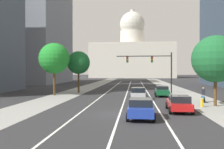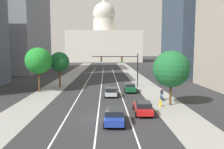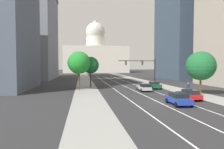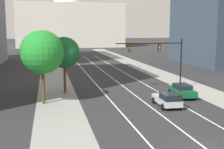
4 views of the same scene
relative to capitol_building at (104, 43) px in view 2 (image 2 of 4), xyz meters
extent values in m
plane|color=#2B2B2D|center=(0.00, -83.46, -12.00)|extent=(400.00, 400.00, 0.00)
cube|color=gray|center=(-9.08, -88.46, -11.99)|extent=(4.55, 130.00, 0.01)
cube|color=gray|center=(9.08, -88.46, -11.99)|extent=(4.55, 130.00, 0.01)
cube|color=white|center=(-3.40, -98.46, -11.98)|extent=(0.16, 90.00, 0.01)
cube|color=white|center=(0.00, -98.46, -11.98)|extent=(0.16, 90.00, 0.01)
cube|color=white|center=(3.40, -98.46, -11.98)|extent=(0.16, 90.00, 0.01)
cube|color=gray|center=(-29.11, -70.56, 4.03)|extent=(17.49, 26.96, 32.05)
cube|color=beige|center=(0.00, 0.00, -2.68)|extent=(45.16, 29.35, 18.63)
cylinder|color=beige|center=(0.00, 0.00, 10.49)|extent=(13.54, 13.54, 7.71)
sphere|color=beige|center=(0.00, 0.00, 18.22)|extent=(14.08, 14.08, 14.08)
cylinder|color=beige|center=(0.00, 0.00, 24.55)|extent=(2.53, 2.53, 3.52)
cube|color=#14512D|center=(5.11, -107.95, -11.34)|extent=(1.95, 4.68, 0.68)
cube|color=black|center=(5.11, -107.98, -10.76)|extent=(1.71, 2.32, 0.48)
cylinder|color=black|center=(4.30, -106.34, -11.68)|extent=(0.25, 0.65, 0.64)
cylinder|color=black|center=(6.05, -106.42, -11.68)|extent=(0.25, 0.65, 0.64)
cylinder|color=black|center=(4.16, -109.47, -11.68)|extent=(0.25, 0.65, 0.64)
cylinder|color=black|center=(5.92, -109.55, -11.68)|extent=(0.25, 0.65, 0.64)
cube|color=red|center=(5.11, -121.56, -11.39)|extent=(1.96, 4.70, 0.57)
cube|color=black|center=(5.09, -122.05, -10.83)|extent=(1.72, 2.17, 0.56)
cylinder|color=black|center=(4.28, -119.95, -11.68)|extent=(0.24, 0.65, 0.64)
cylinder|color=black|center=(6.06, -120.02, -11.68)|extent=(0.24, 0.65, 0.64)
cylinder|color=black|center=(4.15, -123.10, -11.68)|extent=(0.24, 0.65, 0.64)
cylinder|color=black|center=(5.94, -123.17, -11.68)|extent=(0.24, 0.65, 0.64)
cube|color=#1E389E|center=(1.70, -125.19, -11.35)|extent=(2.00, 4.10, 0.65)
cube|color=black|center=(1.70, -125.20, -10.76)|extent=(1.78, 2.24, 0.53)
cylinder|color=black|center=(0.84, -123.78, -11.68)|extent=(0.25, 0.65, 0.64)
cylinder|color=black|center=(2.67, -123.86, -11.68)|extent=(0.25, 0.65, 0.64)
cylinder|color=black|center=(0.73, -126.52, -11.68)|extent=(0.25, 0.65, 0.64)
cylinder|color=black|center=(2.56, -126.60, -11.68)|extent=(0.25, 0.65, 0.64)
cube|color=#B2B5BA|center=(1.70, -111.60, -11.37)|extent=(1.92, 4.21, 0.61)
cube|color=black|center=(1.68, -112.62, -10.77)|extent=(1.72, 2.09, 0.59)
cylinder|color=black|center=(0.84, -110.15, -11.68)|extent=(0.24, 0.65, 0.64)
cylinder|color=black|center=(2.64, -110.20, -11.68)|extent=(0.24, 0.65, 0.64)
cylinder|color=black|center=(0.76, -112.99, -11.68)|extent=(0.24, 0.65, 0.64)
cylinder|color=black|center=(2.57, -113.04, -11.68)|extent=(0.24, 0.65, 0.64)
cylinder|color=black|center=(7.11, -103.11, -8.71)|extent=(0.20, 0.20, 6.58)
cylinder|color=black|center=(2.70, -103.11, -5.99)|extent=(8.81, 0.14, 0.14)
cube|color=black|center=(4.03, -103.11, -6.54)|extent=(0.32, 0.28, 0.96)
sphere|color=red|center=(4.03, -103.26, -6.24)|extent=(0.20, 0.20, 0.20)
sphere|color=orange|center=(4.03, -103.26, -6.54)|extent=(0.20, 0.20, 0.20)
sphere|color=green|center=(4.03, -103.26, -6.84)|extent=(0.20, 0.20, 0.20)
cube|color=black|center=(0.06, -103.11, -6.54)|extent=(0.32, 0.28, 0.96)
sphere|color=red|center=(0.06, -103.26, -6.24)|extent=(0.20, 0.20, 0.20)
sphere|color=orange|center=(0.06, -103.26, -6.54)|extent=(0.20, 0.20, 0.20)
sphere|color=green|center=(0.06, -103.26, -6.84)|extent=(0.20, 0.20, 0.20)
cylinder|color=yellow|center=(7.87, -118.57, -11.65)|extent=(0.26, 0.26, 0.70)
sphere|color=yellow|center=(7.87, -118.57, -11.22)|extent=(0.26, 0.26, 0.26)
cylinder|color=yellow|center=(7.87, -118.73, -11.61)|extent=(0.10, 0.12, 0.10)
cylinder|color=black|center=(9.03, -115.14, -11.67)|extent=(0.07, 0.66, 0.66)
cylinder|color=black|center=(9.05, -114.10, -11.67)|extent=(0.07, 0.66, 0.66)
cube|color=#1959B2|center=(9.04, -114.62, -11.45)|extent=(0.08, 1.00, 0.36)
cube|color=#262833|center=(9.04, -114.67, -10.82)|extent=(0.37, 0.29, 0.64)
sphere|color=tan|center=(9.04, -114.60, -10.39)|extent=(0.22, 0.22, 0.22)
cylinder|color=#51381E|center=(-10.57, -107.89, -10.06)|extent=(0.32, 0.32, 3.88)
sphere|color=#20872B|center=(-10.57, -107.89, -6.54)|extent=(4.51, 4.51, 4.51)
cylinder|color=#51381E|center=(-8.06, -102.83, -10.17)|extent=(0.32, 0.32, 3.66)
sphere|color=#195D2B|center=(-8.06, -102.83, -7.01)|extent=(3.80, 3.80, 3.80)
cylinder|color=#51381E|center=(9.40, -117.77, -10.43)|extent=(0.32, 0.32, 3.14)
sphere|color=#1C5F2F|center=(9.40, -117.77, -7.18)|extent=(4.78, 4.78, 4.78)
camera|label=1|loc=(1.20, -144.28, -8.44)|focal=40.62mm
camera|label=2|loc=(0.87, -146.88, -4.73)|focal=36.36mm
camera|label=3|loc=(-9.97, -147.64, -7.21)|focal=31.57mm
camera|label=4|loc=(-9.97, -139.62, -4.19)|focal=48.15mm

